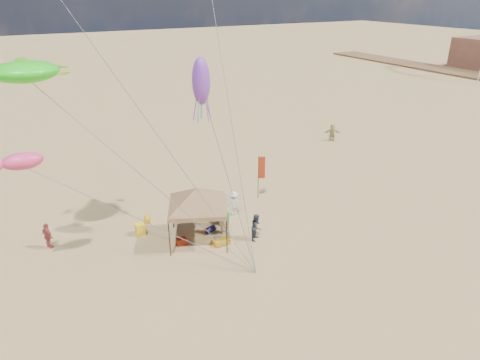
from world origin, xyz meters
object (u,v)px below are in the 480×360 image
Objects in this scene: cooler_red at (182,241)px; cooler_blue at (218,205)px; person_far_a at (48,236)px; canopy_tent at (197,190)px; chair_yellow at (140,229)px; person_near_c at (234,203)px; feather_flag at (261,170)px; person_near_a at (223,218)px; person_near_b at (257,227)px; person_far_c at (332,133)px; beach_cart at (222,241)px; chair_green at (223,217)px.

cooler_red is 1.00× the size of cooler_blue.
canopy_tent is at bearing -137.37° from person_far_a.
canopy_tent is 4.42m from chair_yellow.
cooler_blue is 0.77× the size of chair_yellow.
feather_flag is at bearing -148.86° from person_near_c.
person_near_b is (1.32, -1.50, -0.17)m from person_near_a.
person_far_c is (20.64, 7.70, 0.46)m from chair_yellow.
cooler_red is 21.38m from person_far_c.
cooler_blue is 4.49m from beach_cart.
cooler_red is 0.28× the size of person_near_a.
person_near_b is (0.20, -4.56, 0.60)m from cooler_blue.
person_near_a is (1.56, -0.04, -2.15)m from canopy_tent.
person_near_a is at bearing -118.16° from person_far_c.
cooler_red is at bearing 119.85° from person_near_b.
person_near_c is (0.42, -1.42, 0.61)m from cooler_blue.
beach_cart is at bearing -119.54° from chair_green.
beach_cart is 0.47× the size of person_near_a.
person_near_a is 1.19× the size of person_far_c.
cooler_red is 0.33× the size of person_far_c.
feather_flag is at bearing 38.55° from beach_cart.
beach_cart is at bearing -29.19° from cooler_red.
chair_green is (-0.57, -1.96, 0.16)m from cooler_blue.
canopy_tent is 4.19m from person_near_c.
person_near_c is (2.21, 2.69, 0.60)m from beach_cart.
person_near_b is (3.92, -1.53, 0.60)m from cooler_red.
chair_green is at bearing -154.45° from feather_flag.
person_far_a is at bearing 153.58° from cooler_red.
canopy_tent is 3.64m from chair_green.
beach_cart is at bearing -141.37° from person_far_a.
canopy_tent is 3.43× the size of person_far_c.
chair_green is (2.11, 1.07, -2.76)m from canopy_tent.
chair_green is 2.48m from beach_cart.
cooler_red is (-6.86, -2.85, -1.84)m from feather_flag.
person_near_a is 19.11m from person_far_c.
person_far_c reaches higher than person_near_b.
cooler_blue is at bearing 176.58° from feather_flag.
chair_green is at bearing -12.45° from chair_yellow.
person_near_a is at bearing -0.59° from cooler_red.
feather_flag reaches higher than person_far_a.
beach_cart is 0.56× the size of person_near_c.
canopy_tent is at bearing 34.09° from person_near_c.
person_far_c is (25.40, 6.64, 0.05)m from person_far_a.
canopy_tent is 3.64× the size of person_far_a.
chair_green is at bearing -106.22° from cooler_blue.
person_near_a reaches higher than cooler_red.
chair_green is 0.46× the size of person_far_a.
canopy_tent is at bearing -17.74° from person_near_a.
person_near_b is 3.15m from person_near_c.
person_far_a is at bearing 178.51° from feather_flag.
person_near_b is at bearing -21.29° from cooler_red.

